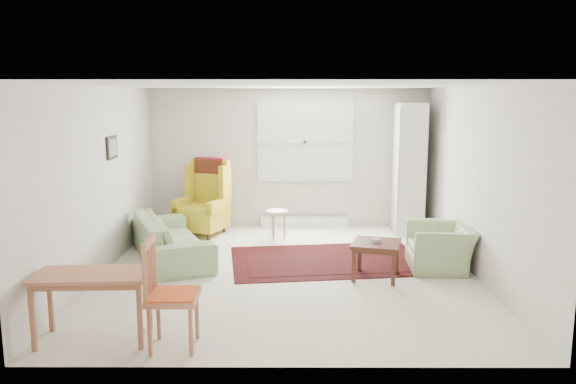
{
  "coord_description": "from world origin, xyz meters",
  "views": [
    {
      "loc": [
        0.02,
        -7.37,
        2.37
      ],
      "look_at": [
        0.0,
        0.3,
        1.05
      ],
      "focal_mm": 35.0,
      "sensor_mm": 36.0,
      "label": 1
    }
  ],
  "objects_px": {
    "cabinet": "(409,168)",
    "desk": "(93,307)",
    "armchair": "(440,243)",
    "wingback_chair": "(201,197)",
    "desk_chair": "(173,294)",
    "coffee_table": "(376,260)",
    "sofa": "(170,230)",
    "stool": "(277,224)"
  },
  "relations": [
    {
      "from": "cabinet",
      "to": "desk_chair",
      "type": "xyz_separation_m",
      "value": [
        -3.17,
        -4.69,
        -0.59
      ]
    },
    {
      "from": "stool",
      "to": "desk",
      "type": "bearing_deg",
      "value": -113.19
    },
    {
      "from": "stool",
      "to": "cabinet",
      "type": "xyz_separation_m",
      "value": [
        2.29,
        0.55,
        0.88
      ]
    },
    {
      "from": "desk",
      "to": "cabinet",
      "type": "bearing_deg",
      "value": 48.58
    },
    {
      "from": "coffee_table",
      "to": "desk",
      "type": "distance_m",
      "value": 3.59
    },
    {
      "from": "stool",
      "to": "desk",
      "type": "relative_size",
      "value": 0.45
    },
    {
      "from": "sofa",
      "to": "desk",
      "type": "xyz_separation_m",
      "value": [
        -0.16,
        -2.8,
        -0.09
      ]
    },
    {
      "from": "wingback_chair",
      "to": "desk",
      "type": "xyz_separation_m",
      "value": [
        -0.4,
        -4.24,
        -0.31
      ]
    },
    {
      "from": "stool",
      "to": "wingback_chair",
      "type": "bearing_deg",
      "value": 168.41
    },
    {
      "from": "coffee_table",
      "to": "desk",
      "type": "height_order",
      "value": "desk"
    },
    {
      "from": "stool",
      "to": "desk_chair",
      "type": "distance_m",
      "value": 4.24
    },
    {
      "from": "wingback_chair",
      "to": "desk_chair",
      "type": "distance_m",
      "value": 4.42
    },
    {
      "from": "cabinet",
      "to": "stool",
      "type": "bearing_deg",
      "value": -164.1
    },
    {
      "from": "armchair",
      "to": "cabinet",
      "type": "bearing_deg",
      "value": -176.69
    },
    {
      "from": "desk",
      "to": "wingback_chair",
      "type": "bearing_deg",
      "value": 84.57
    },
    {
      "from": "sofa",
      "to": "stool",
      "type": "distance_m",
      "value": 1.94
    },
    {
      "from": "sofa",
      "to": "cabinet",
      "type": "bearing_deg",
      "value": -88.64
    },
    {
      "from": "coffee_table",
      "to": "cabinet",
      "type": "distance_m",
      "value": 2.92
    },
    {
      "from": "wingback_chair",
      "to": "desk_chair",
      "type": "relative_size",
      "value": 1.23
    },
    {
      "from": "wingback_chair",
      "to": "desk_chair",
      "type": "xyz_separation_m",
      "value": [
        0.42,
        -4.4,
        -0.12
      ]
    },
    {
      "from": "stool",
      "to": "desk_chair",
      "type": "relative_size",
      "value": 0.46
    },
    {
      "from": "wingback_chair",
      "to": "stool",
      "type": "height_order",
      "value": "wingback_chair"
    },
    {
      "from": "cabinet",
      "to": "desk",
      "type": "relative_size",
      "value": 2.08
    },
    {
      "from": "armchair",
      "to": "stool",
      "type": "bearing_deg",
      "value": -122.46
    },
    {
      "from": "desk",
      "to": "coffee_table",
      "type": "bearing_deg",
      "value": 31.99
    },
    {
      "from": "wingback_chair",
      "to": "cabinet",
      "type": "height_order",
      "value": "cabinet"
    },
    {
      "from": "wingback_chair",
      "to": "cabinet",
      "type": "xyz_separation_m",
      "value": [
        3.59,
        0.29,
        0.47
      ]
    },
    {
      "from": "cabinet",
      "to": "desk_chair",
      "type": "distance_m",
      "value": 5.7
    },
    {
      "from": "armchair",
      "to": "coffee_table",
      "type": "distance_m",
      "value": 1.04
    },
    {
      "from": "sofa",
      "to": "desk",
      "type": "height_order",
      "value": "sofa"
    },
    {
      "from": "wingback_chair",
      "to": "stool",
      "type": "xyz_separation_m",
      "value": [
        1.3,
        -0.27,
        -0.41
      ]
    },
    {
      "from": "coffee_table",
      "to": "wingback_chair",
      "type": "bearing_deg",
      "value": 138.57
    },
    {
      "from": "coffee_table",
      "to": "desk_chair",
      "type": "distance_m",
      "value": 3.06
    },
    {
      "from": "sofa",
      "to": "desk_chair",
      "type": "relative_size",
      "value": 2.03
    },
    {
      "from": "sofa",
      "to": "desk_chair",
      "type": "bearing_deg",
      "value": 169.59
    },
    {
      "from": "sofa",
      "to": "wingback_chair",
      "type": "relative_size",
      "value": 1.65
    },
    {
      "from": "sofa",
      "to": "wingback_chair",
      "type": "bearing_deg",
      "value": -32.32
    },
    {
      "from": "coffee_table",
      "to": "desk_chair",
      "type": "bearing_deg",
      "value": -137.11
    },
    {
      "from": "cabinet",
      "to": "desk",
      "type": "distance_m",
      "value": 6.08
    },
    {
      "from": "armchair",
      "to": "desk",
      "type": "xyz_separation_m",
      "value": [
        -3.99,
        -2.32,
        -0.02
      ]
    },
    {
      "from": "cabinet",
      "to": "desk_chair",
      "type": "height_order",
      "value": "cabinet"
    },
    {
      "from": "coffee_table",
      "to": "desk",
      "type": "xyz_separation_m",
      "value": [
        -3.05,
        -1.9,
        0.1
      ]
    }
  ]
}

